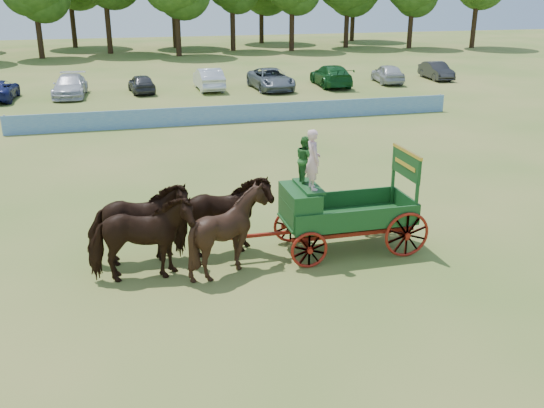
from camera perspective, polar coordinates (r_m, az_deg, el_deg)
The scene contains 8 objects.
ground at distance 19.57m, azimuth 11.00°, elevation -3.29°, with size 160.00×160.00×0.00m, color olive.
horse_lead_left at distance 16.54m, azimuth -12.23°, elevation -3.31°, with size 1.29×2.84×2.40m, color black.
horse_lead_right at distance 17.56m, azimuth -12.42°, elevation -1.93°, with size 1.29×2.84×2.40m, color black.
horse_wheel_left at distance 16.77m, azimuth -4.03°, elevation -2.55°, with size 1.94×2.18×2.40m, color black.
horse_wheel_right at distance 17.77m, azimuth -4.69°, elevation -1.24°, with size 1.29×2.84×2.40m, color black.
farm_dray at distance 17.84m, azimuth 5.02°, elevation 0.23°, with size 6.00×2.00×3.87m.
sponsor_banner at distance 35.56m, azimuth -2.88°, elevation 8.50°, with size 26.00×0.08×1.05m, color #2160B4.
parked_cars at distance 46.53m, azimuth -8.63°, elevation 11.34°, with size 46.31×7.02×1.64m.
Camera 1 is at (-8.04, -16.13, 7.63)m, focal length 40.00 mm.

